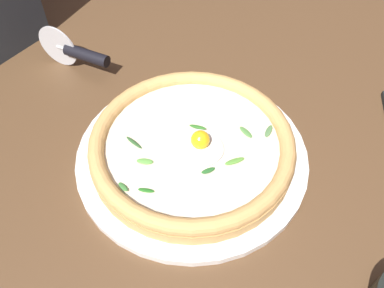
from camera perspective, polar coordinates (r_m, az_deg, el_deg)
The scene contains 4 objects.
ground_plane at distance 0.61m, azimuth 1.97°, elevation -4.94°, with size 2.40×2.40×0.03m, color brown.
pizza_plate at distance 0.61m, azimuth 0.00°, elevation -1.56°, with size 0.35×0.35×0.01m, color white.
pizza at distance 0.59m, azimuth 0.01°, elevation -0.09°, with size 0.31×0.31×0.05m.
pizza_cutter at distance 0.77m, azimuth -16.16°, elevation 12.52°, with size 0.15×0.03×0.08m.
Camera 1 is at (-0.11, 0.33, 0.49)m, focal length 37.20 mm.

